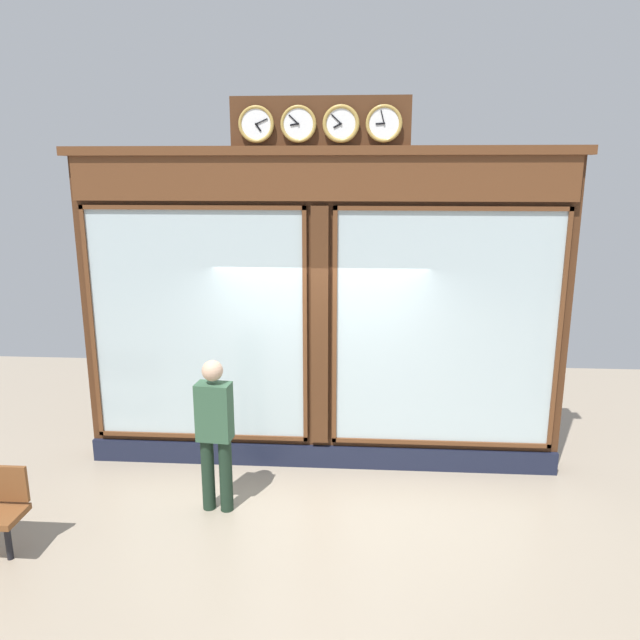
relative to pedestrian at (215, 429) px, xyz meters
name	(u,v)px	position (x,y,z in m)	size (l,w,h in m)	color
ground_plane	(296,630)	(-1.04, 1.74, -0.93)	(14.00, 14.00, 0.00)	gray
shop_facade	(321,312)	(-1.04, -1.19, 1.02)	(5.87, 0.42, 4.37)	#4C2B16
pedestrian	(215,429)	(0.00, 0.00, 0.00)	(0.38, 0.25, 1.69)	#1C2F21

